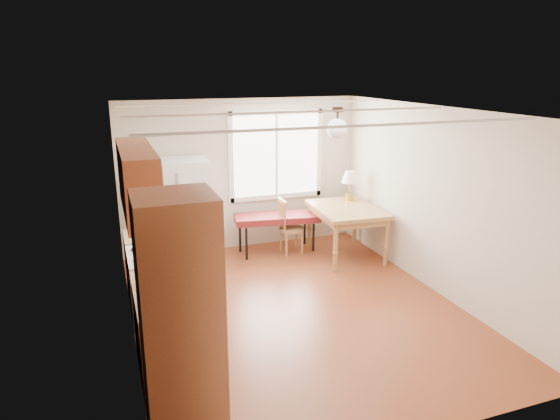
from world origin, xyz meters
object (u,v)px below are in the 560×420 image
dining_table (347,214)px  chair (287,223)px  refrigerator (187,211)px  bench (277,219)px

dining_table → chair: (-0.87, 0.42, -0.19)m
refrigerator → bench: bearing=0.1°
dining_table → chair: size_ratio=1.49×
refrigerator → chair: refrigerator is taller
bench → chair: 0.19m
refrigerator → bench: refrigerator is taller
bench → chair: size_ratio=1.58×
bench → chair: (0.13, -0.13, -0.05)m
bench → dining_table: bearing=-20.5°
bench → dining_table: size_ratio=1.06×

